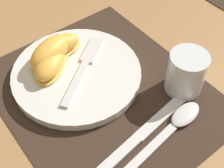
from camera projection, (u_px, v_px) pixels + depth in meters
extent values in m
plane|color=#A37547|center=(104.00, 94.00, 0.57)|extent=(3.00, 3.00, 0.00)
cube|color=#38281E|center=(104.00, 93.00, 0.57)|extent=(0.41, 0.34, 0.00)
cylinder|color=white|center=(77.00, 74.00, 0.59)|extent=(0.24, 0.24, 0.02)
cylinder|color=silver|center=(186.00, 73.00, 0.55)|extent=(0.07, 0.07, 0.08)
cylinder|color=orange|center=(184.00, 82.00, 0.57)|extent=(0.06, 0.06, 0.03)
cube|color=silver|center=(118.00, 156.00, 0.48)|extent=(0.03, 0.09, 0.01)
cube|color=silver|center=(164.00, 114.00, 0.54)|extent=(0.04, 0.14, 0.01)
cube|color=silver|center=(149.00, 151.00, 0.49)|extent=(0.03, 0.13, 0.01)
ellipsoid|color=silver|center=(185.00, 114.00, 0.53)|extent=(0.04, 0.07, 0.01)
cube|color=silver|center=(76.00, 83.00, 0.56)|extent=(0.08, 0.10, 0.00)
cube|color=silver|center=(92.00, 50.00, 0.61)|extent=(0.06, 0.07, 0.00)
ellipsoid|color=#F7C656|center=(58.00, 51.00, 0.61)|extent=(0.05, 0.10, 0.01)
ellipsoid|color=#F9B242|center=(57.00, 46.00, 0.60)|extent=(0.05, 0.10, 0.04)
ellipsoid|color=#F7C656|center=(52.00, 58.00, 0.60)|extent=(0.09, 0.11, 0.01)
ellipsoid|color=#F9B242|center=(51.00, 52.00, 0.58)|extent=(0.08, 0.11, 0.04)
ellipsoid|color=#F7C656|center=(51.00, 67.00, 0.58)|extent=(0.10, 0.11, 0.01)
ellipsoid|color=#F9B242|center=(49.00, 62.00, 0.57)|extent=(0.10, 0.10, 0.03)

